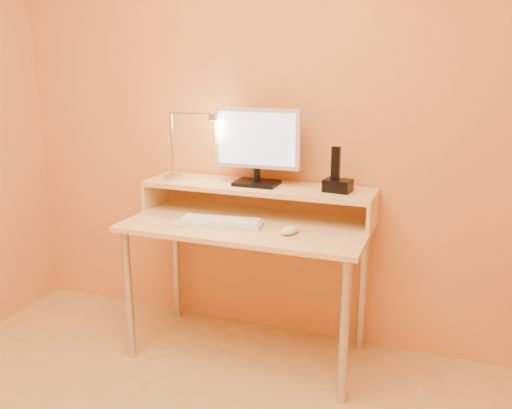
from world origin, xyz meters
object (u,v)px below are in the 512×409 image
at_px(mouse, 290,230).
at_px(remote_control, 191,221).
at_px(lamp_base, 173,177).
at_px(monitor_panel, 257,138).
at_px(keyboard, 221,223).
at_px(phone_dock, 338,185).

height_order(mouse, remote_control, mouse).
xyz_separation_m(lamp_base, remote_control, (0.21, -0.22, -0.16)).
distance_m(monitor_panel, remote_control, 0.54).
bearing_deg(remote_control, monitor_panel, 61.03).
bearing_deg(remote_control, keyboard, 24.10).
distance_m(phone_dock, mouse, 0.35).
xyz_separation_m(mouse, remote_control, (-0.51, -0.01, -0.01)).
distance_m(keyboard, mouse, 0.36).
bearing_deg(keyboard, lamp_base, 144.06).
relative_size(monitor_panel, lamp_base, 4.45).
xyz_separation_m(monitor_panel, phone_dock, (0.42, -0.01, -0.21)).
height_order(monitor_panel, keyboard, monitor_panel).
xyz_separation_m(lamp_base, mouse, (0.72, -0.22, -0.15)).
distance_m(lamp_base, mouse, 0.77).
relative_size(lamp_base, keyboard, 0.25).
xyz_separation_m(phone_dock, mouse, (-0.17, -0.25, -0.17)).
height_order(lamp_base, mouse, lamp_base).
relative_size(phone_dock, mouse, 1.18).
bearing_deg(phone_dock, remote_control, -152.43).
bearing_deg(lamp_base, mouse, -16.89).
distance_m(monitor_panel, keyboard, 0.47).
height_order(phone_dock, remote_control, phone_dock).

